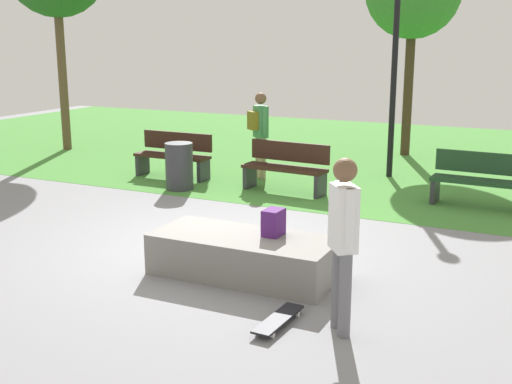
% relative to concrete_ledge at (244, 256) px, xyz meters
% --- Properties ---
extents(ground_plane, '(28.00, 28.00, 0.00)m').
position_rel_concrete_ledge_xyz_m(ground_plane, '(-1.01, 0.67, -0.25)').
color(ground_plane, gray).
extents(grass_lawn, '(26.60, 11.63, 0.01)m').
position_rel_concrete_ledge_xyz_m(grass_lawn, '(-1.01, 8.86, -0.25)').
color(grass_lawn, '#478C38').
rests_on(grass_lawn, ground_plane).
extents(concrete_ledge, '(2.20, 0.97, 0.50)m').
position_rel_concrete_ledge_xyz_m(concrete_ledge, '(0.00, 0.00, 0.00)').
color(concrete_ledge, gray).
rests_on(concrete_ledge, ground_plane).
extents(backpack_on_ledge, '(0.21, 0.29, 0.32)m').
position_rel_concrete_ledge_xyz_m(backpack_on_ledge, '(0.31, 0.17, 0.41)').
color(backpack_on_ledge, '#4C1E66').
rests_on(backpack_on_ledge, concrete_ledge).
extents(skater_performing_trick, '(0.35, 0.38, 1.73)m').
position_rel_concrete_ledge_xyz_m(skater_performing_trick, '(1.53, -0.97, 0.76)').
color(skater_performing_trick, slate).
rests_on(skater_performing_trick, ground_plane).
extents(skateboard_by_ledge, '(0.24, 0.81, 0.08)m').
position_rel_concrete_ledge_xyz_m(skateboard_by_ledge, '(0.93, -1.10, -0.18)').
color(skateboard_by_ledge, black).
rests_on(skateboard_by_ledge, ground_plane).
extents(park_bench_near_lamppost, '(1.63, 0.60, 0.91)m').
position_rel_concrete_ledge_xyz_m(park_bench_near_lamppost, '(-1.26, 4.24, 0.23)').
color(park_bench_near_lamppost, '#331E14').
rests_on(park_bench_near_lamppost, ground_plane).
extents(park_bench_by_oak, '(1.60, 0.48, 0.91)m').
position_rel_concrete_ledge_xyz_m(park_bench_by_oak, '(-3.81, 4.42, 0.23)').
color(park_bench_by_oak, '#331E14').
rests_on(park_bench_by_oak, ground_plane).
extents(park_bench_far_left, '(1.62, 0.55, 0.91)m').
position_rel_concrete_ledge_xyz_m(park_bench_far_left, '(2.13, 4.63, 0.23)').
color(park_bench_far_left, '#1E4223').
rests_on(park_bench_far_left, ground_plane).
extents(lamp_post, '(0.28, 0.28, 3.97)m').
position_rel_concrete_ledge_xyz_m(lamp_post, '(0.14, 6.37, 2.18)').
color(lamp_post, black).
rests_on(lamp_post, ground_plane).
extents(trash_bin, '(0.52, 0.52, 0.88)m').
position_rel_concrete_ledge_xyz_m(trash_bin, '(-3.13, 3.54, 0.19)').
color(trash_bin, '#333338').
rests_on(trash_bin, ground_plane).
extents(pedestrian_with_backpack, '(0.44, 0.45, 1.73)m').
position_rel_concrete_ledge_xyz_m(pedestrian_with_backpack, '(-2.18, 5.05, 0.79)').
color(pedestrian_with_backpack, tan).
rests_on(pedestrian_with_backpack, ground_plane).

